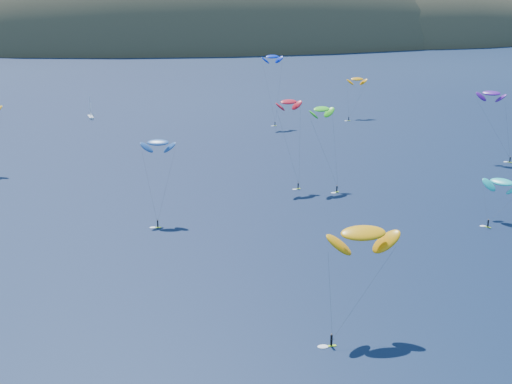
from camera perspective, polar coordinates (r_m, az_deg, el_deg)
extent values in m
ellipsoid|color=#3D3526|center=(643.06, -3.99, 11.17)|extent=(600.00, 300.00, 210.00)
ellipsoid|color=#3D3526|center=(677.01, -18.13, 11.15)|extent=(340.00, 240.00, 120.00)
ellipsoid|color=#3D3526|center=(657.83, 10.47, 11.36)|extent=(320.00, 220.00, 156.00)
ellipsoid|color=#3D3526|center=(741.75, 18.40, 11.79)|extent=(240.00, 180.00, 84.00)
cube|color=white|center=(300.58, -13.08, 5.85)|extent=(2.97, 6.73, 0.78)
cylinder|color=white|center=(300.14, -13.14, 6.72)|extent=(0.12, 0.12, 9.13)
cube|color=#A4E119|center=(119.77, 6.04, -12.14)|extent=(1.67, 0.51, 0.09)
cylinder|color=black|center=(119.25, 6.05, -11.71)|extent=(0.39, 0.39, 1.78)
sphere|color=#8C6047|center=(118.75, 6.07, -11.27)|extent=(0.30, 0.30, 0.30)
ellipsoid|color=#F29D0B|center=(120.49, 8.57, -3.26)|extent=(12.08, 5.79, 6.69)
cube|color=#A4E119|center=(196.89, 6.48, -0.01)|extent=(1.51, 1.05, 0.08)
cylinder|color=black|center=(196.61, 6.49, 0.25)|extent=(0.35, 0.35, 1.58)
sphere|color=#8C6047|center=(196.34, 6.49, 0.51)|extent=(0.26, 0.26, 0.26)
ellipsoid|color=#43E829|center=(199.76, 5.27, 6.63)|extent=(9.12, 7.18, 4.62)
cube|color=#A4E119|center=(278.24, 1.53, 5.33)|extent=(1.36, 0.69, 0.07)
cylinder|color=black|center=(278.07, 1.53, 5.49)|extent=(0.31, 0.31, 1.39)
sphere|color=#8C6047|center=(277.90, 1.53, 5.65)|extent=(0.23, 0.23, 0.23)
ellipsoid|color=#0122C9|center=(279.09, 1.32, 10.77)|extent=(9.10, 5.90, 4.68)
cube|color=#A4E119|center=(178.29, 18.05, -2.69)|extent=(1.29, 1.45, 0.08)
cylinder|color=black|center=(177.97, 18.08, -2.41)|extent=(0.35, 0.35, 1.61)
sphere|color=#8C6047|center=(177.67, 18.10, -2.12)|extent=(0.27, 0.27, 0.27)
ellipsoid|color=#19BEBB|center=(182.91, 19.05, 0.77)|extent=(8.84, 9.52, 4.97)
cube|color=#A4E119|center=(239.36, 19.64, 2.25)|extent=(1.44, 1.23, 0.08)
cylinder|color=black|center=(239.13, 19.66, 2.47)|extent=(0.35, 0.35, 1.58)
sphere|color=#8C6047|center=(238.91, 19.68, 2.68)|extent=(0.27, 0.27, 0.27)
ellipsoid|color=#501091|center=(239.04, 18.31, 7.52)|extent=(9.44, 8.49, 4.88)
cube|color=#A4E119|center=(198.92, 3.38, 0.26)|extent=(1.42, 0.82, 0.08)
cylinder|color=black|center=(198.66, 3.39, 0.50)|extent=(0.32, 0.32, 1.46)
sphere|color=#8C6047|center=(198.42, 3.39, 0.73)|extent=(0.25, 0.25, 0.25)
ellipsoid|color=red|center=(199.15, 2.63, 7.22)|extent=(8.51, 5.93, 4.33)
cube|color=#A4E119|center=(170.96, -7.86, -2.83)|extent=(1.55, 0.66, 0.08)
cylinder|color=black|center=(170.63, -7.87, -2.53)|extent=(0.35, 0.35, 1.60)
sphere|color=#8C6047|center=(170.32, -7.88, -2.24)|extent=(0.27, 0.27, 0.27)
ellipsoid|color=#26529B|center=(174.56, -7.86, 3.95)|extent=(8.59, 4.99, 4.52)
cube|color=#A4E119|center=(289.62, 7.42, 5.68)|extent=(1.36, 0.47, 0.07)
cylinder|color=black|center=(289.45, 7.43, 5.84)|extent=(0.31, 0.31, 1.42)
sphere|color=#8C6047|center=(289.29, 7.43, 6.00)|extent=(0.24, 0.24, 0.24)
ellipsoid|color=orange|center=(297.52, 8.08, 8.94)|extent=(8.25, 4.26, 4.47)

